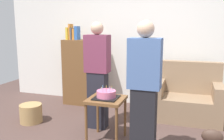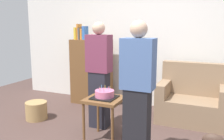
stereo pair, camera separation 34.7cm
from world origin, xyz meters
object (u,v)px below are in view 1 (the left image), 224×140
(couch, at_px, (187,99))
(person_blowing_candles, at_px, (98,75))
(side_table, at_px, (106,105))
(wicker_basket, at_px, (31,113))
(handbag, at_px, (212,136))
(birthday_cake, at_px, (106,95))
(bookshelf, at_px, (84,71))
(person_holding_cake, at_px, (144,92))

(couch, xyz_separation_m, person_blowing_candles, (-1.31, -0.83, 0.49))
(person_blowing_candles, bearing_deg, side_table, -44.87)
(wicker_basket, bearing_deg, handbag, 2.53)
(side_table, bearing_deg, birthday_cake, -52.21)
(bookshelf, bearing_deg, couch, -5.09)
(person_blowing_candles, bearing_deg, wicker_basket, -162.38)
(person_holding_cake, bearing_deg, person_blowing_candles, -12.29)
(bookshelf, distance_m, side_table, 1.71)
(couch, relative_size, wicker_basket, 3.06)
(person_blowing_candles, relative_size, wicker_basket, 4.53)
(handbag, bearing_deg, person_blowing_candles, 178.85)
(person_holding_cake, relative_size, handbag, 5.82)
(bookshelf, height_order, person_blowing_candles, person_blowing_candles)
(wicker_basket, bearing_deg, bookshelf, 69.80)
(bookshelf, xyz_separation_m, person_blowing_candles, (0.69, -1.01, 0.16))
(handbag, bearing_deg, wicker_basket, -177.47)
(bookshelf, xyz_separation_m, person_holding_cake, (1.55, -1.75, 0.16))
(wicker_basket, xyz_separation_m, handbag, (2.79, 0.12, -0.05))
(person_blowing_candles, height_order, person_holding_cake, same)
(birthday_cake, xyz_separation_m, person_blowing_candles, (-0.27, 0.39, 0.18))
(wicker_basket, distance_m, handbag, 2.79)
(bookshelf, xyz_separation_m, wicker_basket, (-0.43, -1.17, -0.52))
(wicker_basket, bearing_deg, couch, 22.13)
(person_blowing_candles, xyz_separation_m, wicker_basket, (-1.12, -0.16, -0.68))
(person_blowing_candles, relative_size, person_holding_cake, 1.00)
(bookshelf, xyz_separation_m, birthday_cake, (0.97, -1.40, -0.01))
(side_table, bearing_deg, person_blowing_candles, 125.44)
(bookshelf, distance_m, person_holding_cake, 2.34)
(birthday_cake, bearing_deg, person_holding_cake, -31.59)
(couch, height_order, bookshelf, bookshelf)
(side_table, bearing_deg, handbag, 14.20)
(birthday_cake, relative_size, person_holding_cake, 0.20)
(couch, height_order, person_holding_cake, person_holding_cake)
(couch, bearing_deg, bookshelf, 174.91)
(bookshelf, distance_m, wicker_basket, 1.35)
(bookshelf, height_order, birthday_cake, bookshelf)
(side_table, distance_m, wicker_basket, 1.46)
(birthday_cake, bearing_deg, couch, 49.69)
(handbag, bearing_deg, couch, 112.44)
(birthday_cake, relative_size, handbag, 1.14)
(person_blowing_candles, bearing_deg, handbag, 8.53)
(side_table, distance_m, birthday_cake, 0.14)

